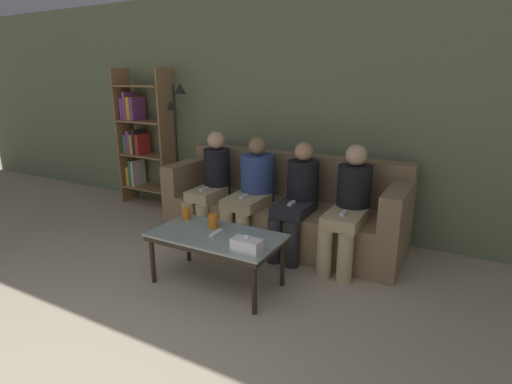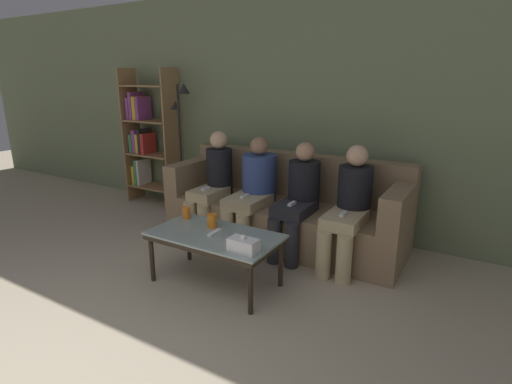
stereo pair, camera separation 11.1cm
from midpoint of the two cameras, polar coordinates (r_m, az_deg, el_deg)
name	(u,v)px [view 1 (the left image)]	position (r m, az deg, el deg)	size (l,w,h in m)	color
wall_back	(305,112)	(4.45, 6.23, 11.26)	(12.00, 0.06, 2.60)	#707F5B
couch	(284,210)	(4.20, 3.20, -2.57)	(2.47, 0.85, 0.89)	#897051
coffee_table	(216,239)	(3.29, -6.65, -6.72)	(1.07, 0.58, 0.45)	#8C9E99
cup_near_left	(186,213)	(3.63, -10.80, -3.04)	(0.07, 0.07, 0.11)	orange
cup_near_right	(213,221)	(3.39, -7.11, -4.16)	(0.08, 0.08, 0.11)	orange
tissue_box	(247,245)	(2.92, -2.41, -7.61)	(0.22, 0.12, 0.13)	white
game_remote	(216,233)	(3.27, -6.68, -5.86)	(0.04, 0.15, 0.02)	white
bookshelf	(141,138)	(5.56, -16.66, 7.41)	(0.77, 0.32, 1.78)	#9E754C
standing_lamp	(177,136)	(4.95, -11.82, 7.78)	(0.31, 0.26, 1.60)	black
seated_person_left_end	(211,182)	(4.31, -7.15, 1.40)	(0.31, 0.63, 1.12)	tan
seated_person_mid_left	(252,188)	(4.05, -1.31, 0.60)	(0.35, 0.70, 1.09)	tan
seated_person_mid_right	(298,196)	(3.83, 5.17, -0.63)	(0.31, 0.65, 1.08)	#28282D
seated_person_right_end	(349,204)	(3.65, 12.33, -1.65)	(0.31, 0.70, 1.10)	tan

